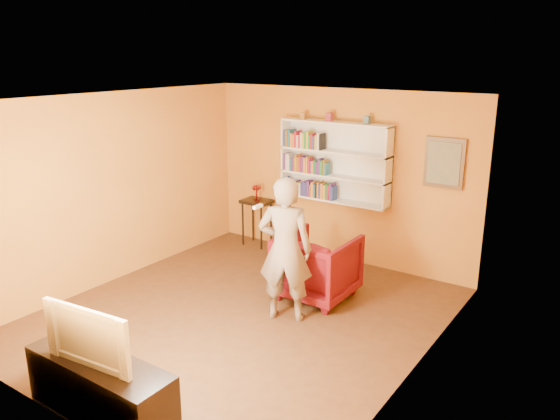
% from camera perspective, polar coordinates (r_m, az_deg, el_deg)
% --- Properties ---
extents(room_shell, '(5.30, 5.80, 2.88)m').
position_cam_1_polar(room_shell, '(6.66, -4.28, -3.16)').
color(room_shell, '#462B16').
rests_on(room_shell, ground).
extents(bookshelf, '(1.80, 0.29, 1.23)m').
position_cam_1_polar(bookshelf, '(8.45, 5.90, 5.05)').
color(bookshelf, white).
rests_on(bookshelf, room_shell).
extents(books_row_lower, '(0.91, 0.19, 0.27)m').
position_cam_1_polar(books_row_lower, '(8.65, 3.19, 2.21)').
color(books_row_lower, navy).
rests_on(books_row_lower, bookshelf).
extents(books_row_middle, '(0.78, 0.19, 0.27)m').
position_cam_1_polar(books_row_middle, '(8.62, 2.70, 4.76)').
color(books_row_middle, '#4B2673').
rests_on(books_row_middle, bookshelf).
extents(books_row_upper, '(0.68, 0.18, 0.27)m').
position_cam_1_polar(books_row_upper, '(8.57, 2.52, 7.31)').
color(books_row_upper, navy).
rests_on(books_row_upper, bookshelf).
extents(ornament_left, '(0.07, 0.07, 0.10)m').
position_cam_1_polar(ornament_left, '(8.58, 2.45, 9.81)').
color(ornament_left, '#A4732E').
rests_on(ornament_left, bookshelf).
extents(ornament_centre, '(0.09, 0.09, 0.12)m').
position_cam_1_polar(ornament_centre, '(8.35, 5.19, 9.67)').
color(ornament_centre, '#97323F').
rests_on(ornament_centre, bookshelf).
extents(ornament_right, '(0.08, 0.08, 0.11)m').
position_cam_1_polar(ornament_right, '(8.07, 9.08, 9.27)').
color(ornament_right, '#486678').
rests_on(ornament_right, bookshelf).
extents(framed_painting, '(0.55, 0.05, 0.70)m').
position_cam_1_polar(framed_painting, '(7.84, 16.79, 4.72)').
color(framed_painting, '#563918').
rests_on(framed_painting, room_shell).
extents(console_table, '(0.49, 0.37, 0.80)m').
position_cam_1_polar(console_table, '(9.29, -2.44, 0.23)').
color(console_table, black).
rests_on(console_table, ground).
extents(ruby_lustre, '(0.16, 0.16, 0.26)m').
position_cam_1_polar(ruby_lustre, '(9.21, -2.47, 2.18)').
color(ruby_lustre, maroon).
rests_on(ruby_lustre, console_table).
extents(armchair, '(0.95, 0.98, 0.89)m').
position_cam_1_polar(armchair, '(7.39, 3.89, -5.88)').
color(armchair, '#49050E').
rests_on(armchair, ground).
extents(person, '(0.78, 0.66, 1.82)m').
position_cam_1_polar(person, '(6.63, 0.55, -4.16)').
color(person, '#7B6B5A').
rests_on(person, ground).
extents(game_remote, '(0.04, 0.15, 0.04)m').
position_cam_1_polar(game_remote, '(6.29, -2.33, 0.36)').
color(game_remote, silver).
rests_on(game_remote, person).
extents(tv_cabinet, '(1.56, 0.47, 0.56)m').
position_cam_1_polar(tv_cabinet, '(5.47, -18.21, -17.22)').
color(tv_cabinet, black).
rests_on(tv_cabinet, ground).
extents(television, '(0.97, 0.23, 0.56)m').
position_cam_1_polar(television, '(5.19, -18.76, -12.07)').
color(television, black).
rests_on(television, tv_cabinet).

